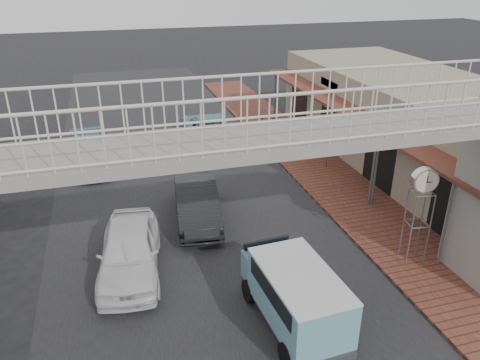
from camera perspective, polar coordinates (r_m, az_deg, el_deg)
ground at (r=15.76m, az=-4.60°, el=-8.24°), size 120.00×120.00×0.00m
road_strip at (r=15.76m, az=-4.60°, el=-8.22°), size 10.00×60.00×0.01m
sidewalk at (r=20.23m, az=11.85°, el=-0.70°), size 3.00×40.00×0.10m
shophouse_row at (r=22.65m, az=21.26°, el=6.22°), size 7.20×18.00×4.00m
footbridge at (r=10.78m, az=-0.71°, el=-5.22°), size 16.40×2.40×6.34m
white_hatchback at (r=14.59m, az=-13.33°, el=-8.37°), size 2.31×4.59×1.50m
dark_sedan at (r=17.06m, az=-5.30°, el=-2.79°), size 1.95×4.39×1.40m
angkot_curb at (r=25.08m, az=-3.87°, el=6.44°), size 2.51×5.18×1.42m
angkot_far at (r=22.69m, az=-17.72°, el=3.11°), size 2.21×4.59×1.29m
angkot_van at (r=12.13m, az=6.76°, el=-13.23°), size 1.87×3.72×1.78m
motorcycle_near at (r=25.07m, az=3.33°, el=6.19°), size 2.02×1.09×1.01m
motorcycle_far at (r=25.75m, az=3.25°, el=6.58°), size 1.55×0.98×0.90m
street_clock at (r=14.74m, az=21.50°, el=-0.53°), size 0.80×0.71×3.13m
arrow_sign at (r=18.33m, az=18.71°, el=5.37°), size 2.00×1.26×3.45m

